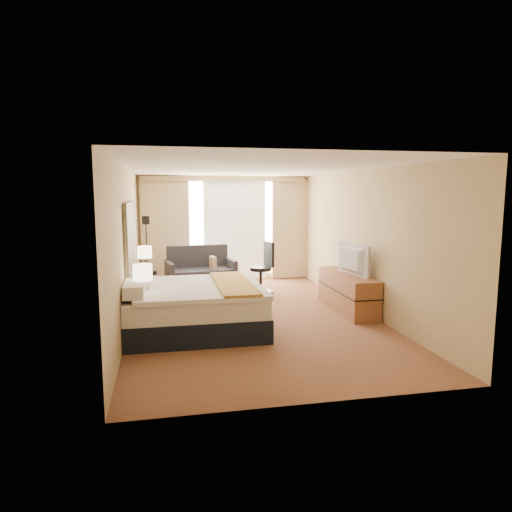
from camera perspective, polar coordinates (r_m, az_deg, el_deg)
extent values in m
cube|color=maroon|center=(8.24, -0.61, -7.48)|extent=(4.20, 7.00, 0.02)
cube|color=white|center=(7.95, -0.64, 10.90)|extent=(4.20, 7.00, 0.02)
cube|color=tan|center=(11.43, -3.96, 3.45)|extent=(4.20, 0.02, 2.60)
cube|color=tan|center=(4.64, 7.63, -3.15)|extent=(4.20, 0.02, 2.60)
cube|color=tan|center=(7.87, -15.82, 1.15)|extent=(0.02, 7.00, 2.60)
cube|color=tan|center=(8.64, 13.20, 1.82)|extent=(0.02, 7.00, 2.60)
cube|color=black|center=(8.07, -15.43, 1.18)|extent=(0.06, 1.85, 1.50)
cube|color=brown|center=(7.02, -14.23, -8.12)|extent=(0.45, 0.52, 0.55)
cube|color=brown|center=(9.45, -13.56, -3.98)|extent=(0.45, 0.52, 0.55)
cube|color=brown|center=(8.68, 11.37, -4.46)|extent=(0.50, 1.80, 0.70)
cube|color=white|center=(11.44, -2.70, 3.56)|extent=(2.30, 0.02, 2.30)
cube|color=#C9B48E|center=(11.21, -11.25, 3.07)|extent=(1.15, 0.09, 2.50)
cube|color=#C9B48E|center=(11.65, 4.20, 3.38)|extent=(0.90, 0.09, 2.50)
cube|color=silver|center=(11.40, -2.67, 3.29)|extent=(1.55, 0.04, 2.50)
cube|color=tan|center=(11.24, -3.91, 9.59)|extent=(4.00, 0.16, 0.12)
cube|color=black|center=(7.44, -7.69, -7.82)|extent=(2.14, 1.94, 0.36)
cube|color=white|center=(7.35, -7.73, -5.33)|extent=(2.09, 1.88, 0.31)
cube|color=white|center=(7.32, -7.12, -3.95)|extent=(1.96, 1.96, 0.07)
cube|color=#BB902B|center=(7.37, -2.86, -3.41)|extent=(0.56, 1.96, 0.04)
cube|color=white|center=(6.83, -14.96, -3.93)|extent=(0.29, 0.79, 0.18)
cube|color=white|center=(7.75, -14.57, -2.53)|extent=(0.29, 0.79, 0.18)
cube|color=#C2B49F|center=(7.27, -13.64, -2.84)|extent=(0.10, 0.43, 0.37)
cube|color=maroon|center=(10.62, -6.90, -3.27)|extent=(1.64, 1.03, 0.28)
cube|color=#2A2A2E|center=(10.53, -6.85, -2.11)|extent=(1.51, 0.85, 0.18)
cube|color=#2A2A2E|center=(10.85, -7.32, -0.23)|extent=(1.44, 0.35, 0.61)
cube|color=#2A2A2E|center=(10.45, -10.76, -2.09)|extent=(0.22, 0.83, 0.50)
cube|color=#2A2A2E|center=(10.75, -3.18, -1.68)|extent=(0.22, 0.83, 0.50)
cube|color=#C2B49F|center=(10.56, -5.41, -1.03)|extent=(0.14, 0.39, 0.35)
cube|color=black|center=(10.33, -13.33, -4.45)|extent=(0.21, 0.21, 0.02)
cylinder|color=black|center=(10.20, -13.46, -0.25)|extent=(0.03, 0.03, 1.50)
cube|color=black|center=(10.12, -13.61, 4.37)|extent=(0.16, 0.16, 0.17)
cylinder|color=black|center=(10.10, 0.58, -4.49)|extent=(0.54, 0.54, 0.03)
cylinder|color=black|center=(10.05, 0.58, -3.01)|extent=(0.07, 0.07, 0.49)
cylinder|color=black|center=(10.00, 0.59, -1.60)|extent=(0.48, 0.48, 0.08)
cube|color=black|center=(10.04, 1.60, 0.26)|extent=(0.15, 0.44, 0.54)
cube|color=black|center=(7.01, -13.87, -5.63)|extent=(0.10, 0.10, 0.04)
cylinder|color=black|center=(6.97, -13.92, -4.07)|extent=(0.03, 0.03, 0.35)
cylinder|color=#F5E5B8|center=(6.92, -13.99, -2.00)|extent=(0.28, 0.28, 0.24)
cube|color=black|center=(9.39, -13.65, -2.22)|extent=(0.10, 0.10, 0.04)
cylinder|color=black|center=(9.36, -13.69, -1.06)|extent=(0.03, 0.03, 0.35)
cylinder|color=#F5E5B8|center=(9.32, -13.74, 0.47)|extent=(0.28, 0.28, 0.24)
cube|color=#8BBAD8|center=(7.08, -13.30, -5.15)|extent=(0.16, 0.16, 0.12)
cube|color=black|center=(9.45, -12.84, -2.05)|extent=(0.18, 0.14, 0.07)
imported|color=black|center=(8.44, 11.49, -0.42)|extent=(0.27, 1.00, 0.57)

